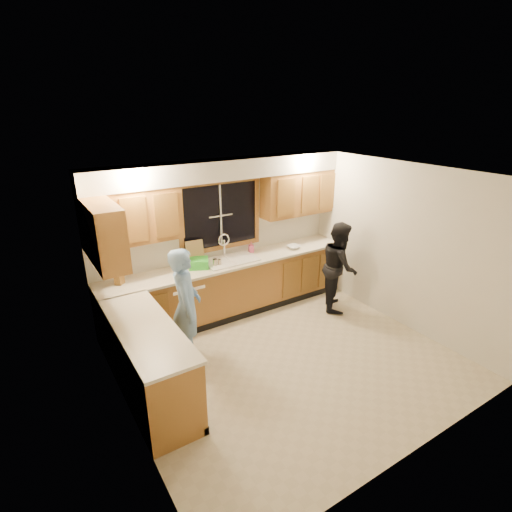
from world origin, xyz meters
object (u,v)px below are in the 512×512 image
at_px(stove, 165,390).
at_px(man, 186,307).
at_px(dishwasher, 183,303).
at_px(woman, 339,266).
at_px(knife_block, 119,277).
at_px(soap_bottle, 251,247).
at_px(bowl, 294,247).
at_px(dish_crate, 199,263).
at_px(sink, 230,264).

xyz_separation_m(stove, man, (0.67, 0.96, 0.36)).
bearing_deg(dishwasher, woman, -17.69).
bearing_deg(knife_block, man, -100.78).
bearing_deg(woman, soap_bottle, 87.96).
relative_size(stove, soap_bottle, 4.92).
height_order(stove, soap_bottle, soap_bottle).
xyz_separation_m(stove, woman, (3.42, 1.02, 0.30)).
bearing_deg(stove, woman, 16.64).
bearing_deg(knife_block, woman, -57.88).
xyz_separation_m(knife_block, bowl, (2.94, -0.14, -0.08)).
bearing_deg(dish_crate, sink, -2.32).
height_order(woman, dish_crate, woman).
distance_m(stove, soap_bottle, 3.08).
xyz_separation_m(woman, dish_crate, (-2.16, 0.82, 0.24)).
relative_size(dish_crate, bowl, 1.32).
bearing_deg(woman, sink, 101.90).
relative_size(man, knife_block, 7.66).
height_order(dishwasher, stove, stove).
bearing_deg(knife_block, sink, -45.38).
relative_size(soap_bottle, bowl, 0.83).
bearing_deg(bowl, man, -161.60).
distance_m(sink, stove, 2.60).
xyz_separation_m(sink, stove, (-1.80, -1.82, -0.41)).
xyz_separation_m(sink, dish_crate, (-0.54, 0.02, 0.12)).
xyz_separation_m(sink, knife_block, (-1.72, 0.06, 0.16)).
bearing_deg(knife_block, dishwasher, -48.25).
distance_m(stove, dish_crate, 2.30).
bearing_deg(dishwasher, bowl, -1.90).
bearing_deg(sink, dish_crate, 177.68).
height_order(man, knife_block, man).
bearing_deg(woman, dishwasher, 110.56).
relative_size(stove, man, 0.56).
height_order(stove, woman, woman).
distance_m(sink, dish_crate, 0.55).
bearing_deg(man, bowl, -49.70).
bearing_deg(man, woman, -66.82).
distance_m(sink, soap_bottle, 0.54).
distance_m(dish_crate, bowl, 1.75).
relative_size(stove, knife_block, 4.27).
bearing_deg(soap_bottle, knife_block, -177.54).
distance_m(woman, dish_crate, 2.32).
relative_size(dish_crate, soap_bottle, 1.59).
bearing_deg(stove, soap_bottle, 40.81).
xyz_separation_m(dishwasher, woman, (2.47, -0.79, 0.34)).
bearing_deg(woman, man, 129.52).
xyz_separation_m(sink, bowl, (1.22, -0.08, 0.08)).
height_order(sink, dishwasher, sink).
bearing_deg(sink, dishwasher, -179.01).
bearing_deg(dishwasher, knife_block, 175.17).
bearing_deg(bowl, dishwasher, 178.10).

